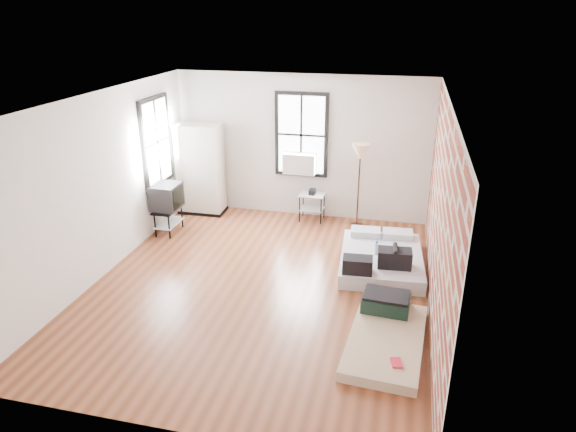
% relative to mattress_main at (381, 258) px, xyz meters
% --- Properties ---
extents(ground, '(6.00, 6.00, 0.00)m').
position_rel_mattress_main_xyz_m(ground, '(-1.75, -1.02, -0.15)').
color(ground, '#5C2D18').
rests_on(ground, ground).
extents(room_shell, '(5.02, 6.02, 2.80)m').
position_rel_mattress_main_xyz_m(room_shell, '(-1.52, -0.66, 1.58)').
color(room_shell, silver).
rests_on(room_shell, ground).
extents(mattress_main, '(1.41, 1.84, 0.57)m').
position_rel_mattress_main_xyz_m(mattress_main, '(0.00, 0.00, 0.00)').
color(mattress_main, silver).
rests_on(mattress_main, ground).
extents(mattress_bare, '(1.02, 1.77, 0.37)m').
position_rel_mattress_main_xyz_m(mattress_bare, '(0.19, -1.96, -0.04)').
color(mattress_bare, '#C3AD8D').
rests_on(mattress_bare, ground).
extents(wardrobe, '(0.93, 0.55, 1.82)m').
position_rel_mattress_main_xyz_m(wardrobe, '(-3.75, 1.63, 0.75)').
color(wardrobe, black).
rests_on(wardrobe, ground).
extents(side_table, '(0.49, 0.39, 0.64)m').
position_rel_mattress_main_xyz_m(side_table, '(-1.47, 1.70, 0.27)').
color(side_table, black).
rests_on(side_table, ground).
extents(floor_lamp, '(0.35, 0.35, 1.62)m').
position_rel_mattress_main_xyz_m(floor_lamp, '(-0.57, 1.63, 1.23)').
color(floor_lamp, '#311B10').
rests_on(floor_lamp, ground).
extents(tv_stand, '(0.47, 0.67, 0.94)m').
position_rel_mattress_main_xyz_m(tv_stand, '(-3.96, 0.50, 0.52)').
color(tv_stand, black).
rests_on(tv_stand, ground).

